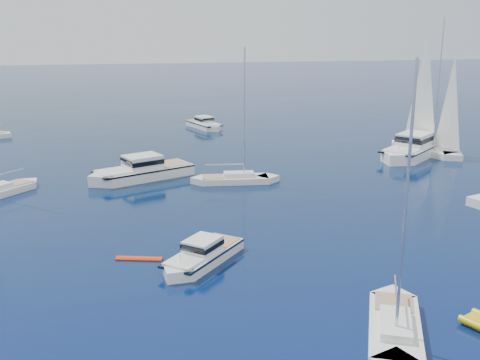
% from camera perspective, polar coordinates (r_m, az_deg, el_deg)
% --- Properties ---
extents(ground, '(400.00, 400.00, 0.00)m').
position_cam_1_polar(ground, '(30.15, 17.24, -14.76)').
color(ground, navy).
rests_on(ground, ground).
extents(motor_cruiser_left, '(6.74, 7.38, 2.01)m').
position_cam_1_polar(motor_cruiser_left, '(37.29, -3.79, -8.09)').
color(motor_cruiser_left, silver).
rests_on(motor_cruiser_left, ground).
extents(motor_cruiser_centre, '(11.66, 7.81, 2.95)m').
position_cam_1_polar(motor_cruiser_centre, '(57.54, -9.64, 0.13)').
color(motor_cruiser_centre, silver).
rests_on(motor_cruiser_centre, ground).
extents(motor_cruiser_distant, '(12.31, 11.43, 3.38)m').
position_cam_1_polar(motor_cruiser_distant, '(69.07, 16.47, 2.23)').
color(motor_cruiser_distant, white).
rests_on(motor_cruiser_distant, ground).
extents(motor_cruiser_horizon, '(5.22, 8.53, 2.14)m').
position_cam_1_polar(motor_cruiser_horizon, '(84.53, -3.45, 5.10)').
color(motor_cruiser_horizon, white).
rests_on(motor_cruiser_horizon, ground).
extents(sailboat_fore, '(6.05, 9.57, 13.81)m').
position_cam_1_polar(sailboat_fore, '(30.25, 14.84, -14.45)').
color(sailboat_fore, silver).
rests_on(sailboat_fore, ground).
extents(sailboat_centre, '(9.07, 3.13, 13.07)m').
position_cam_1_polar(sailboat_centre, '(55.42, -0.48, -0.23)').
color(sailboat_centre, silver).
rests_on(sailboat_centre, ground).
extents(sailboat_sails_r, '(6.58, 11.08, 15.88)m').
position_cam_1_polar(sailboat_sails_r, '(71.20, 17.62, 2.51)').
color(sailboat_sails_r, white).
rests_on(sailboat_sails_r, ground).
extents(kayak_orange, '(3.04, 1.31, 0.30)m').
position_cam_1_polar(kayak_orange, '(38.29, -9.81, -7.65)').
color(kayak_orange, red).
rests_on(kayak_orange, ground).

